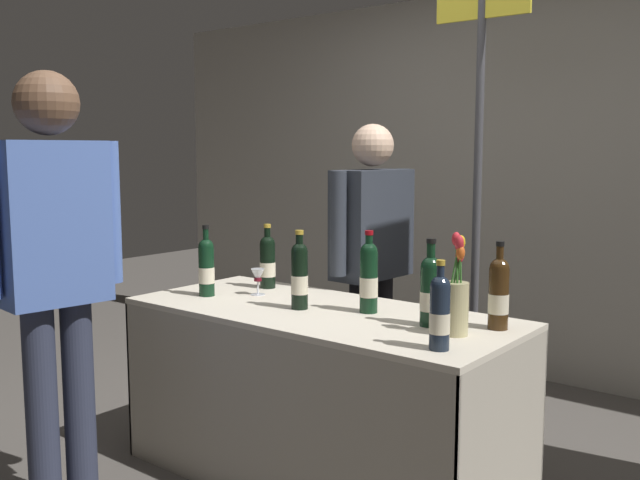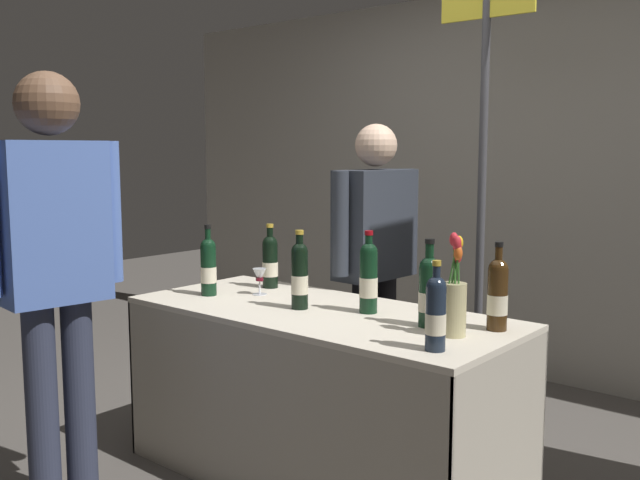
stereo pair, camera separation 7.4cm
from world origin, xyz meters
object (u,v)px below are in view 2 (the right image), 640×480
(tasting_table, at_px, (320,362))
(booth_signpost, at_px, (483,149))
(vendor_presenter, at_px, (375,247))
(featured_wine_bottle, at_px, (208,266))
(display_bottle_0, at_px, (270,261))
(flower_vase, at_px, (454,299))
(wine_glass_near_vendor, at_px, (260,277))
(taster_foreground_right, at_px, (54,256))

(tasting_table, bearing_deg, booth_signpost, 81.64)
(vendor_presenter, bearing_deg, featured_wine_bottle, -24.74)
(tasting_table, relative_size, featured_wine_bottle, 5.14)
(featured_wine_bottle, bearing_deg, booth_signpost, 58.11)
(display_bottle_0, height_order, booth_signpost, booth_signpost)
(featured_wine_bottle, height_order, flower_vase, flower_vase)
(tasting_table, relative_size, booth_signpost, 0.73)
(featured_wine_bottle, xyz_separation_m, wine_glass_near_vendor, (0.17, 0.16, -0.05))
(display_bottle_0, height_order, flower_vase, flower_vase)
(display_bottle_0, bearing_deg, booth_signpost, 53.49)
(display_bottle_0, distance_m, vendor_presenter, 0.55)
(display_bottle_0, distance_m, taster_foreground_right, 1.11)
(featured_wine_bottle, xyz_separation_m, taster_foreground_right, (0.02, -0.78, 0.14))
(flower_vase, height_order, taster_foreground_right, taster_foreground_right)
(wine_glass_near_vendor, bearing_deg, display_bottle_0, 117.30)
(wine_glass_near_vendor, height_order, taster_foreground_right, taster_foreground_right)
(tasting_table, distance_m, vendor_presenter, 0.82)
(display_bottle_0, bearing_deg, tasting_table, -23.47)
(featured_wine_bottle, distance_m, wine_glass_near_vendor, 0.24)
(wine_glass_near_vendor, distance_m, flower_vase, 1.08)
(display_bottle_0, xyz_separation_m, wine_glass_near_vendor, (0.08, -0.16, -0.05))
(vendor_presenter, bearing_deg, tasting_table, 18.73)
(display_bottle_0, distance_m, wine_glass_near_vendor, 0.18)
(flower_vase, bearing_deg, vendor_presenter, 140.81)
(wine_glass_near_vendor, bearing_deg, booth_signpost, 60.95)
(display_bottle_0, height_order, wine_glass_near_vendor, display_bottle_0)
(taster_foreground_right, bearing_deg, vendor_presenter, -5.97)
(wine_glass_near_vendor, distance_m, vendor_presenter, 0.66)
(wine_glass_near_vendor, relative_size, vendor_presenter, 0.08)
(vendor_presenter, xyz_separation_m, taster_foreground_right, (-0.38, -1.56, 0.10))
(featured_wine_bottle, bearing_deg, flower_vase, 3.84)
(featured_wine_bottle, relative_size, wine_glass_near_vendor, 2.68)
(tasting_table, bearing_deg, featured_wine_bottle, -170.47)
(wine_glass_near_vendor, relative_size, taster_foreground_right, 0.07)
(taster_foreground_right, height_order, booth_signpost, booth_signpost)
(wine_glass_near_vendor, height_order, flower_vase, flower_vase)
(display_bottle_0, distance_m, booth_signpost, 1.25)
(display_bottle_0, height_order, taster_foreground_right, taster_foreground_right)
(flower_vase, bearing_deg, display_bottle_0, 168.49)
(featured_wine_bottle, distance_m, flower_vase, 1.25)
(tasting_table, distance_m, display_bottle_0, 0.66)
(booth_signpost, bearing_deg, display_bottle_0, -126.51)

